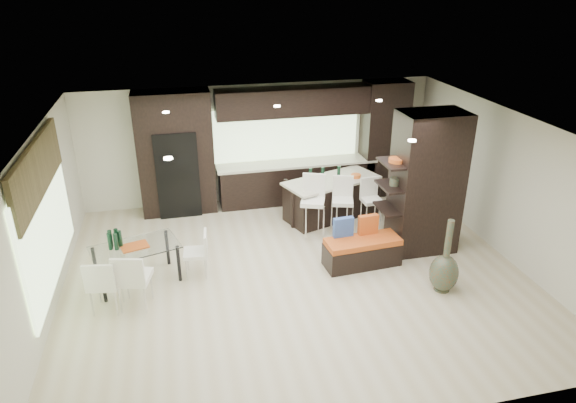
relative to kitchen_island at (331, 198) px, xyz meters
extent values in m
plane|color=#C4B796|center=(-1.32, -2.13, -0.43)|extent=(8.00, 8.00, 0.00)
cube|color=beige|center=(-1.32, 1.37, 0.92)|extent=(8.00, 0.02, 2.70)
cube|color=beige|center=(-5.32, -2.13, 0.92)|extent=(0.02, 7.00, 2.70)
cube|color=beige|center=(2.68, -2.13, 0.92)|extent=(0.02, 7.00, 2.70)
cube|color=white|center=(-1.32, -2.13, 2.27)|extent=(8.00, 7.00, 0.02)
cube|color=#B2D199|center=(-5.28, -1.93, 0.92)|extent=(0.04, 3.20, 1.90)
cube|color=#B2D199|center=(-0.72, 1.33, 1.12)|extent=(3.40, 0.04, 1.20)
cube|color=brown|center=(-5.25, -1.93, 1.82)|extent=(0.08, 3.00, 0.80)
cube|color=white|center=(-1.32, -1.88, 2.25)|extent=(4.00, 3.00, 0.02)
cube|color=black|center=(-0.82, 1.04, 0.92)|extent=(6.80, 0.68, 2.70)
cube|color=black|center=(-3.22, 0.99, 0.52)|extent=(0.90, 0.68, 1.90)
cube|color=black|center=(1.28, -1.73, 0.92)|extent=(1.20, 0.80, 2.70)
cube|color=black|center=(0.00, 0.00, 0.00)|extent=(2.24, 1.53, 0.86)
cube|color=white|center=(-0.63, -0.77, 0.08)|extent=(0.59, 0.59, 1.03)
cube|color=white|center=(0.00, -0.75, 0.04)|extent=(0.52, 0.52, 0.94)
cube|color=white|center=(0.63, -0.74, 0.01)|extent=(0.40, 0.40, 0.87)
cube|color=black|center=(-0.06, -2.10, -0.16)|extent=(1.42, 0.63, 0.53)
cube|color=white|center=(-4.03, -1.77, -0.09)|extent=(1.60, 1.18, 0.69)
cube|color=white|center=(-4.03, -2.50, 0.03)|extent=(0.61, 0.61, 0.93)
cube|color=white|center=(-4.48, -2.49, 0.00)|extent=(0.54, 0.54, 0.87)
cube|color=white|center=(-3.03, -1.77, -0.05)|extent=(0.45, 0.45, 0.76)
camera|label=1|loc=(-3.20, -9.75, 4.52)|focal=32.00mm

